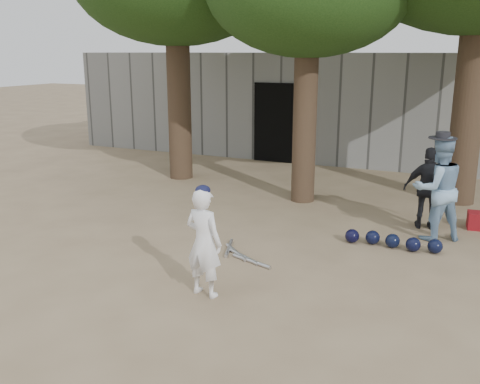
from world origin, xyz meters
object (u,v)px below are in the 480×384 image
at_px(red_bag, 480,221).
at_px(spectator_dark, 429,188).
at_px(spectator_blue, 438,189).
at_px(boy_player, 204,243).

bearing_deg(red_bag, spectator_dark, -159.20).
xyz_separation_m(spectator_blue, spectator_dark, (-0.18, 0.54, -0.14)).
bearing_deg(boy_player, spectator_blue, -117.58).
bearing_deg(spectator_dark, boy_player, 48.78).
bearing_deg(boy_player, spectator_dark, -111.84).
relative_size(spectator_blue, spectator_dark, 1.19).
distance_m(boy_player, spectator_blue, 4.26).
height_order(spectator_blue, spectator_dark, spectator_blue).
xyz_separation_m(boy_player, red_bag, (3.20, 4.32, -0.56)).
xyz_separation_m(boy_player, spectator_blue, (2.50, 3.44, 0.16)).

